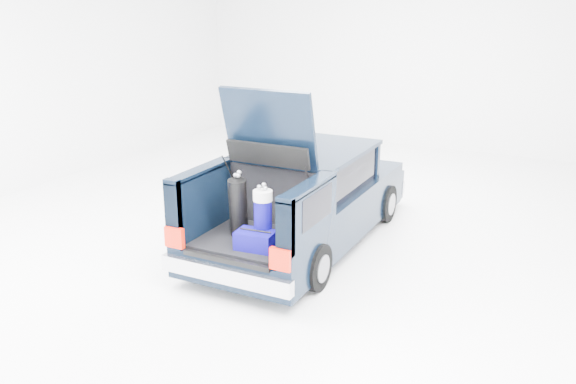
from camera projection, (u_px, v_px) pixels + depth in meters
The scene contains 6 objects.
ground at pixel (303, 242), 9.26m from camera, with size 14.00×14.00×0.00m, color white.
car at pixel (306, 198), 9.15m from camera, with size 1.87×4.65×2.47m.
red_suitcase at pixel (302, 216), 7.86m from camera, with size 0.33×0.22×0.54m.
black_golf_bag at pixel (238, 207), 7.80m from camera, with size 0.33×0.38×0.86m.
blue_golf_bag at pixel (263, 217), 7.51m from camera, with size 0.30×0.30×0.80m.
blue_duffel at pixel (256, 240), 7.46m from camera, with size 0.50×0.35×0.25m.
Camera 1 is at (3.67, -7.77, 3.54)m, focal length 38.00 mm.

